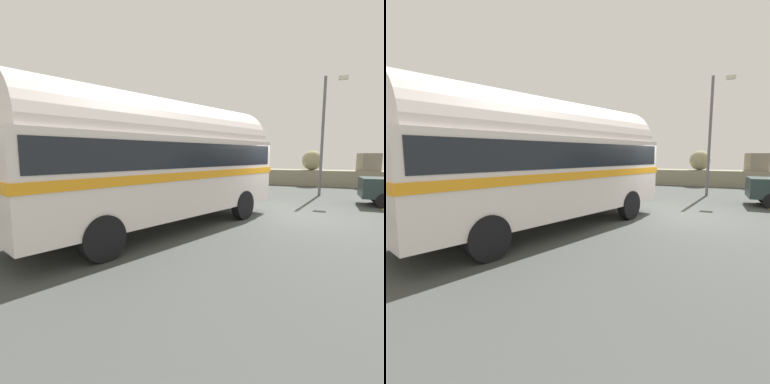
% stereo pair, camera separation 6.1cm
% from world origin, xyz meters
% --- Properties ---
extents(ground, '(32.00, 26.00, 0.02)m').
position_xyz_m(ground, '(0.00, 0.00, 0.01)').
color(ground, '#3E423F').
extents(breakwater, '(31.36, 1.97, 2.49)m').
position_xyz_m(breakwater, '(-0.07, 11.79, 0.71)').
color(breakwater, gray).
rests_on(breakwater, ground).
extents(vintage_coach, '(5.03, 8.90, 3.70)m').
position_xyz_m(vintage_coach, '(-3.46, -3.17, 2.05)').
color(vintage_coach, black).
rests_on(vintage_coach, ground).
extents(second_coach, '(5.63, 8.82, 3.70)m').
position_xyz_m(second_coach, '(-8.70, -3.08, 2.05)').
color(second_coach, black).
rests_on(second_coach, ground).
extents(lamp_post, '(1.10, 0.45, 6.10)m').
position_xyz_m(lamp_post, '(0.90, 6.12, 3.46)').
color(lamp_post, '#5B5B60').
rests_on(lamp_post, ground).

